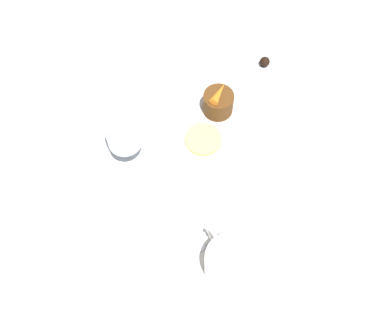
{
  "coord_description": "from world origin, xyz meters",
  "views": [
    {
      "loc": [
        -0.39,
        0.3,
        0.76
      ],
      "look_at": [
        -0.08,
        0.1,
        0.04
      ],
      "focal_mm": 42.0,
      "sensor_mm": 36.0,
      "label": 1
    }
  ],
  "objects_px": {
    "coffee_cup": "(232,263)",
    "wine_glass": "(123,134)",
    "fork": "(263,203)",
    "dinner_plate": "(220,121)",
    "dessert_cake": "(218,103)"
  },
  "relations": [
    {
      "from": "dinner_plate",
      "to": "fork",
      "type": "distance_m",
      "value": 0.19
    },
    {
      "from": "coffee_cup",
      "to": "dessert_cake",
      "type": "bearing_deg",
      "value": -30.62
    },
    {
      "from": "coffee_cup",
      "to": "dessert_cake",
      "type": "distance_m",
      "value": 0.32
    },
    {
      "from": "wine_glass",
      "to": "fork",
      "type": "xyz_separation_m",
      "value": [
        -0.23,
        -0.16,
        -0.07
      ]
    },
    {
      "from": "coffee_cup",
      "to": "wine_glass",
      "type": "bearing_deg",
      "value": 7.06
    },
    {
      "from": "coffee_cup",
      "to": "fork",
      "type": "bearing_deg",
      "value": -61.73
    },
    {
      "from": "coffee_cup",
      "to": "wine_glass",
      "type": "xyz_separation_m",
      "value": [
        0.29,
        0.04,
        0.04
      ]
    },
    {
      "from": "dinner_plate",
      "to": "fork",
      "type": "relative_size",
      "value": 1.42
    },
    {
      "from": "coffee_cup",
      "to": "fork",
      "type": "xyz_separation_m",
      "value": [
        0.07,
        -0.12,
        -0.04
      ]
    },
    {
      "from": "dinner_plate",
      "to": "dessert_cake",
      "type": "height_order",
      "value": "dessert_cake"
    },
    {
      "from": "wine_glass",
      "to": "fork",
      "type": "height_order",
      "value": "wine_glass"
    },
    {
      "from": "dinner_plate",
      "to": "coffee_cup",
      "type": "relative_size",
      "value": 2.32
    },
    {
      "from": "coffee_cup",
      "to": "wine_glass",
      "type": "height_order",
      "value": "wine_glass"
    },
    {
      "from": "wine_glass",
      "to": "dessert_cake",
      "type": "distance_m",
      "value": 0.2
    },
    {
      "from": "dinner_plate",
      "to": "dessert_cake",
      "type": "xyz_separation_m",
      "value": [
        0.02,
        -0.01,
        0.03
      ]
    }
  ]
}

